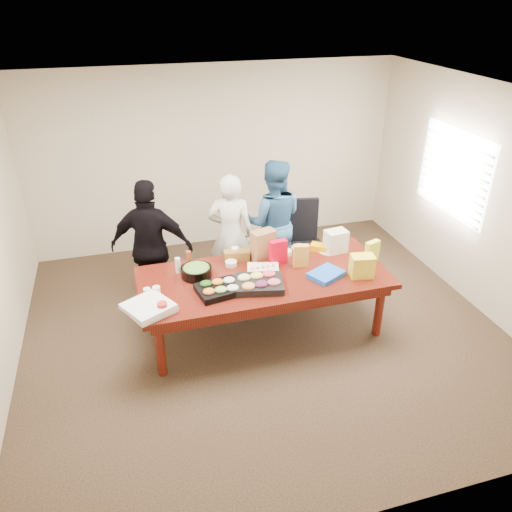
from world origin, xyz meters
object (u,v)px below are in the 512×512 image
object	(u,v)px
office_chair	(306,246)
person_right	(273,222)
sheet_cake	(263,270)
person_center	(231,234)
salad_bowl	(196,272)
conference_table	(264,303)

from	to	relation	value
office_chair	person_right	world-z (taller)	person_right
person_right	sheet_cake	distance (m)	1.15
person_center	person_right	size ratio (longest dim) A/B	0.95
person_right	salad_bowl	xyz separation A→B (m)	(-1.19, -0.92, -0.05)
person_center	sheet_cake	distance (m)	0.95
sheet_cake	office_chair	bearing A→B (deg)	59.81
office_chair	person_right	xyz separation A→B (m)	(-0.40, 0.22, 0.31)
conference_table	salad_bowl	bearing A→B (deg)	164.97
conference_table	salad_bowl	size ratio (longest dim) A/B	8.11
office_chair	person_center	size ratio (longest dim) A/B	0.68
salad_bowl	sheet_cake	bearing A→B (deg)	-10.20
office_chair	salad_bowl	world-z (taller)	office_chair
person_center	office_chair	bearing A→B (deg)	-167.20
conference_table	office_chair	world-z (taller)	office_chair
office_chair	salad_bowl	xyz separation A→B (m)	(-1.59, -0.70, 0.26)
sheet_cake	salad_bowl	distance (m)	0.75
office_chair	person_center	distance (m)	1.04
conference_table	sheet_cake	size ratio (longest dim) A/B	7.90
conference_table	salad_bowl	distance (m)	0.87
salad_bowl	office_chair	bearing A→B (deg)	23.92
person_right	sheet_cake	xyz separation A→B (m)	(-0.45, -1.06, -0.07)
sheet_cake	salad_bowl	world-z (taller)	salad_bowl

